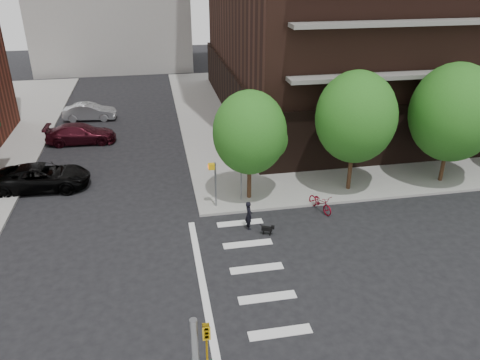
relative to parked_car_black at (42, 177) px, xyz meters
name	(u,v)px	position (x,y,z in m)	size (l,w,h in m)	color
ground	(194,307)	(7.79, -12.14, -0.76)	(120.00, 120.00, 0.00)	black
sidewalk_ne	(392,107)	(28.29, 11.36, -0.68)	(39.00, 33.00, 0.15)	gray
crosswalk	(248,300)	(10.00, -12.14, -0.75)	(3.85, 13.00, 0.01)	silver
tree_a	(250,133)	(11.79, -3.64, 3.29)	(4.00, 4.00, 5.90)	#301E11
tree_b	(356,117)	(17.79, -3.64, 3.79)	(4.50, 4.50, 6.65)	#301E11
tree_c	(454,113)	(23.79, -3.64, 3.69)	(5.00, 5.00, 6.80)	#301E11
pedestrian_signal	(221,177)	(10.11, -4.21, 1.10)	(2.18, 0.67, 2.60)	slate
parked_car_black	(42,177)	(0.00, 0.00, 0.00)	(5.46, 2.52, 1.52)	black
parked_car_maroon	(81,134)	(1.38, 7.42, -0.03)	(5.01, 2.04, 1.46)	#3E0E18
parked_car_silver	(90,112)	(1.49, 12.90, -0.05)	(4.30, 1.50, 1.42)	#B0B3B8
scooter	(320,202)	(15.34, -5.64, -0.26)	(0.66, 1.89, 0.99)	maroon
dog_walker	(249,215)	(11.14, -6.70, 0.00)	(0.36, 0.56, 1.52)	black
dog	(268,229)	(11.94, -7.49, -0.42)	(0.63, 0.40, 0.54)	black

